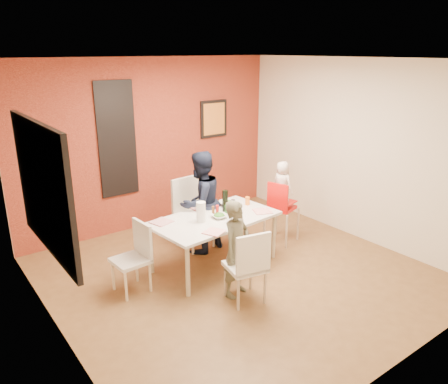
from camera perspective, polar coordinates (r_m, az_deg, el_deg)
ground at (r=5.83m, az=1.79°, el=-10.59°), size 4.50×4.50×0.00m
ceiling at (r=5.11m, az=2.10°, el=16.97°), size 4.50×4.50×0.02m
wall_back at (r=7.16m, az=-9.42°, el=6.21°), size 4.50×0.02×2.70m
wall_front at (r=3.92m, az=22.97°, el=-5.20°), size 4.50×0.02×2.70m
wall_left at (r=4.35m, az=-21.95°, el=-2.79°), size 0.02×4.50×2.70m
wall_right at (r=6.91m, az=16.76°, el=5.24°), size 0.02×4.50×2.70m
brick_accent_wall at (r=7.14m, az=-9.35°, el=6.18°), size 4.50×0.02×2.70m
picture_window_frame at (r=4.48m, az=-22.57°, el=0.44°), size 0.05×1.70×1.30m
picture_window_pane at (r=4.49m, az=-22.39°, el=0.47°), size 0.02×1.55×1.15m
glassblock_strip at (r=6.85m, az=-13.82°, el=6.67°), size 0.55×0.03×1.70m
glassblock_surround at (r=6.85m, az=-13.80°, el=6.66°), size 0.60×0.03×1.76m
art_print_frame at (r=7.69m, az=-1.36°, el=9.54°), size 0.54×0.03×0.64m
art_print_canvas at (r=7.68m, az=-1.29°, el=9.53°), size 0.44×0.01×0.54m
dining_table at (r=5.79m, az=-1.25°, el=-3.89°), size 1.74×1.08×0.69m
chair_near at (r=4.99m, az=3.22°, el=-9.33°), size 0.50×0.50×0.90m
chair_far at (r=6.44m, az=-4.37°, el=-2.17°), size 0.52×0.52×1.03m
chair_left at (r=5.39m, az=-11.46°, el=-7.84°), size 0.42×0.42×0.85m
high_chair at (r=6.55m, az=7.42°, el=-1.87°), size 0.50×0.50×0.96m
child_near at (r=5.13m, az=1.66°, el=-7.45°), size 0.50×0.41×1.18m
child_far at (r=6.19m, az=-3.09°, el=-1.38°), size 0.82×0.70×1.48m
toddler at (r=6.47m, az=7.60°, el=0.99°), size 0.26×0.36×0.69m
plate_near_left at (r=5.31m, az=-1.31°, el=-5.23°), size 0.29×0.29×0.01m
plate_far_mid at (r=6.08m, az=-3.17°, el=-2.13°), size 0.22×0.22×0.01m
plate_near_right at (r=5.99m, az=5.06°, el=-2.51°), size 0.30×0.30×0.01m
plate_far_left at (r=5.66m, az=-8.17°, el=-3.88°), size 0.29×0.29×0.01m
salad_bowl_a at (r=5.74m, az=-0.62°, el=-3.17°), size 0.21×0.21×0.05m
salad_bowl_b at (r=6.20m, az=0.47°, el=-1.47°), size 0.30×0.30×0.06m
wine_bottle at (r=5.93m, az=0.16°, el=-1.16°), size 0.08×0.08×0.30m
wine_glass_a at (r=5.57m, az=0.73°, el=-3.01°), size 0.07×0.07×0.20m
wine_glass_b at (r=5.89m, az=1.16°, el=-1.89°), size 0.07×0.07×0.19m
paper_towel_roll at (r=5.59m, az=-3.03°, el=-2.61°), size 0.12×0.12×0.27m
condiment_red at (r=5.77m, az=-0.87°, el=-2.47°), size 0.04×0.04×0.16m
condiment_green at (r=5.87m, az=0.27°, el=-2.28°), size 0.03×0.03×0.13m
condiment_brown at (r=5.78m, az=-1.42°, el=-2.52°), size 0.04×0.04×0.14m
sippy_cup at (r=6.22m, az=3.08°, el=-1.16°), size 0.07×0.07×0.12m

